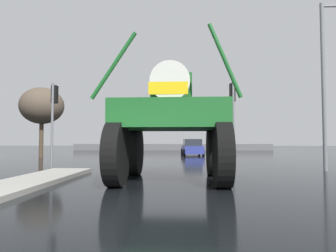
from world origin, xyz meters
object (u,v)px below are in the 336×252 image
traffic_signal_near_left (54,106)px  traffic_signal_far_left (120,131)px  bare_tree_left (42,106)px  oversize_sprayer (172,122)px  sedan_ahead (192,148)px  streetlight_near_right (327,76)px  traffic_signal_near_right (233,105)px

traffic_signal_near_left → traffic_signal_far_left: size_ratio=1.24×
traffic_signal_far_left → bare_tree_left: 9.98m
oversize_sprayer → sedan_ahead: oversize_sprayer is taller
oversize_sprayer → streetlight_near_right: size_ratio=0.68×
oversize_sprayer → traffic_signal_far_left: (-6.23, 22.84, 0.39)m
sedan_ahead → bare_tree_left: bearing=103.3°
traffic_signal_near_left → streetlight_near_right: streetlight_near_right is taller
traffic_signal_near_right → traffic_signal_far_left: 21.17m
streetlight_near_right → traffic_signal_near_left: bearing=179.2°
bare_tree_left → traffic_signal_far_left: bearing=59.8°
traffic_signal_near_right → traffic_signal_far_left: traffic_signal_near_right is taller
sedan_ahead → traffic_signal_far_left: size_ratio=1.28×
streetlight_near_right → sedan_ahead: bearing=110.4°
traffic_signal_near_left → bare_tree_left: bare_tree_left is taller
traffic_signal_near_right → traffic_signal_far_left: (-8.96, 19.17, -0.62)m
traffic_signal_near_right → sedan_ahead: bearing=95.0°
sedan_ahead → traffic_signal_near_right: 14.87m
oversize_sprayer → streetlight_near_right: 8.12m
sedan_ahead → traffic_signal_far_left: bearing=55.4°
oversize_sprayer → traffic_signal_near_left: oversize_sprayer is taller
traffic_signal_near_left → bare_tree_left: size_ratio=0.71×
traffic_signal_near_left → oversize_sprayer: bearing=-32.9°
oversize_sprayer → sedan_ahead: 18.41m
oversize_sprayer → traffic_signal_near_right: size_ratio=1.26×
traffic_signal_near_right → streetlight_near_right: (4.24, -0.19, 1.30)m
streetlight_near_right → bare_tree_left: streetlight_near_right is taller
traffic_signal_near_left → traffic_signal_near_right: (8.41, -0.00, 0.03)m
traffic_signal_near_left → bare_tree_left: bearing=117.2°
traffic_signal_near_right → bare_tree_left: size_ratio=0.71×
oversize_sprayer → traffic_signal_far_left: bearing=16.6°
traffic_signal_near_left → streetlight_near_right: size_ratio=0.53×
traffic_signal_near_left → bare_tree_left: 12.08m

